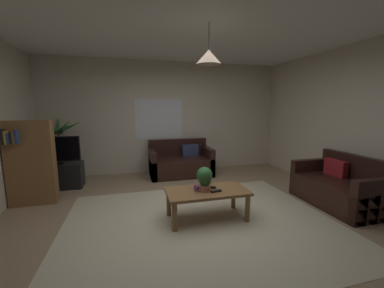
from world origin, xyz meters
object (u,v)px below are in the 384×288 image
at_px(book_on_table_0, 200,190).
at_px(potted_palm_corner, 60,150).
at_px(pendant_lamp, 209,57).
at_px(bookshelf_corner, 31,162).
at_px(potted_plant_on_table, 205,177).
at_px(tv_stand, 59,176).
at_px(remote_on_table_0, 216,191).
at_px(book_on_table_2, 200,186).
at_px(remote_on_table_1, 210,187).
at_px(book_on_table_1, 199,188).
at_px(couch_under_window, 181,163).
at_px(tv, 56,150).
at_px(coffee_table, 207,195).
at_px(couch_right_side, 340,189).

xyz_separation_m(book_on_table_0, potted_palm_corner, (-2.39, 2.41, 0.25)).
bearing_deg(potted_palm_corner, pendant_lamp, -44.24).
relative_size(bookshelf_corner, pendant_lamp, 2.67).
relative_size(book_on_table_0, potted_plant_on_table, 0.36).
relative_size(tv_stand, potted_palm_corner, 0.62).
bearing_deg(remote_on_table_0, book_on_table_2, -130.63).
bearing_deg(potted_plant_on_table, potted_palm_corner, 135.33).
bearing_deg(bookshelf_corner, remote_on_table_1, -23.44).
xyz_separation_m(book_on_table_1, book_on_table_2, (0.02, 0.00, 0.03)).
relative_size(couch_under_window, tv, 1.65).
bearing_deg(bookshelf_corner, book_on_table_2, -25.87).
relative_size(coffee_table, remote_on_table_1, 7.29).
relative_size(book_on_table_0, bookshelf_corner, 0.09).
xyz_separation_m(book_on_table_0, book_on_table_1, (-0.00, -0.00, 0.02)).
relative_size(couch_under_window, potted_palm_corner, 1.00).
bearing_deg(book_on_table_1, remote_on_table_0, -29.44).
height_order(couch_right_side, book_on_table_2, couch_right_side).
distance_m(remote_on_table_1, tv, 3.18).
xyz_separation_m(couch_right_side, remote_on_table_1, (-2.20, 0.18, 0.17)).
distance_m(couch_under_window, book_on_table_1, 2.29).
xyz_separation_m(couch_under_window, potted_plant_on_table, (-0.14, -2.29, 0.35)).
relative_size(book_on_table_2, bookshelf_corner, 0.10).
bearing_deg(potted_palm_corner, book_on_table_1, -45.30).
relative_size(potted_plant_on_table, bookshelf_corner, 0.24).
bearing_deg(potted_palm_corner, tv, -83.84).
xyz_separation_m(couch_under_window, couch_right_side, (2.17, -2.39, 0.00)).
xyz_separation_m(potted_plant_on_table, tv, (-2.41, 1.99, 0.15)).
height_order(book_on_table_2, tv, tv).
distance_m(potted_palm_corner, pendant_lamp, 3.82).
height_order(coffee_table, remote_on_table_0, remote_on_table_0).
bearing_deg(book_on_table_0, bookshelf_corner, 154.01).
xyz_separation_m(book_on_table_1, remote_on_table_0, (0.21, -0.12, -0.02)).
bearing_deg(book_on_table_0, remote_on_table_0, -30.10).
xyz_separation_m(couch_right_side, book_on_table_2, (-2.37, 0.12, 0.21)).
xyz_separation_m(book_on_table_0, potted_plant_on_table, (0.07, -0.02, 0.18)).
height_order(couch_right_side, potted_palm_corner, potted_palm_corner).
bearing_deg(book_on_table_0, potted_palm_corner, 134.75).
bearing_deg(potted_palm_corner, couch_right_side, -27.91).
distance_m(couch_right_side, potted_plant_on_table, 2.34).
distance_m(book_on_table_1, book_on_table_2, 0.03).
bearing_deg(pendant_lamp, book_on_table_0, 167.97).
bearing_deg(book_on_table_0, couch_right_side, -2.86).
bearing_deg(couch_under_window, couch_right_side, -47.72).
xyz_separation_m(book_on_table_1, potted_plant_on_table, (0.08, -0.02, 0.16)).
bearing_deg(book_on_table_0, tv, 139.92).
bearing_deg(couch_right_side, tv_stand, -114.07).
distance_m(couch_right_side, bookshelf_corner, 5.11).
relative_size(tv, potted_palm_corner, 0.61).
distance_m(remote_on_table_1, tv_stand, 3.18).
distance_m(coffee_table, tv_stand, 3.17).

